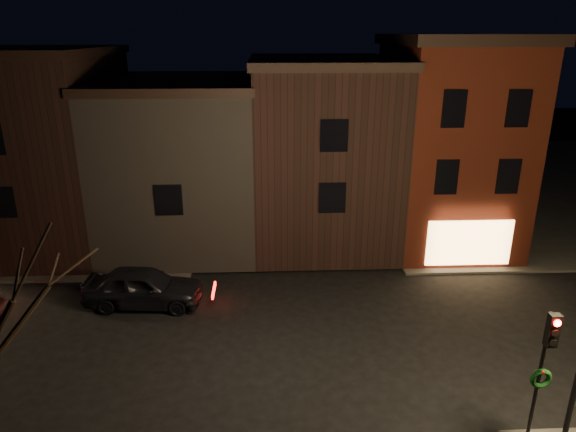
% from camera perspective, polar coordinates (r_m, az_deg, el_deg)
% --- Properties ---
extents(ground, '(120.00, 120.00, 0.00)m').
position_cam_1_polar(ground, '(19.52, 2.18, -13.47)').
color(ground, black).
rests_on(ground, ground).
extents(sidewalk_far_right, '(30.00, 30.00, 0.12)m').
position_cam_1_polar(sidewalk_far_right, '(43.46, 27.17, 3.35)').
color(sidewalk_far_right, '#2D2B28').
rests_on(sidewalk_far_right, ground).
extents(sidewalk_far_left, '(30.00, 30.00, 0.12)m').
position_cam_1_polar(sidewalk_far_left, '(42.11, -28.62, 2.64)').
color(sidewalk_far_left, '#2D2B28').
rests_on(sidewalk_far_left, ground).
extents(corner_building, '(6.50, 8.50, 10.50)m').
position_cam_1_polar(corner_building, '(27.94, 17.44, 7.91)').
color(corner_building, '#51190E').
rests_on(corner_building, ground).
extents(row_building_a, '(7.30, 10.30, 9.40)m').
position_cam_1_polar(row_building_a, '(27.57, 3.67, 7.42)').
color(row_building_a, black).
rests_on(row_building_a, ground).
extents(row_building_b, '(7.80, 10.30, 8.40)m').
position_cam_1_polar(row_building_b, '(27.86, -11.43, 6.14)').
color(row_building_b, black).
rests_on(row_building_b, ground).
extents(row_building_c, '(7.30, 10.30, 9.90)m').
position_cam_1_polar(row_building_c, '(29.70, -25.59, 6.92)').
color(row_building_c, black).
rests_on(row_building_c, ground).
extents(traffic_signal, '(0.58, 0.38, 4.05)m').
position_cam_1_polar(traffic_signal, '(15.09, 26.65, -14.08)').
color(traffic_signal, black).
rests_on(traffic_signal, sidewalk_near_right).
extents(parked_car_a, '(4.94, 2.28, 1.64)m').
position_cam_1_polar(parked_car_a, '(22.10, -15.76, -7.59)').
color(parked_car_a, black).
rests_on(parked_car_a, ground).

